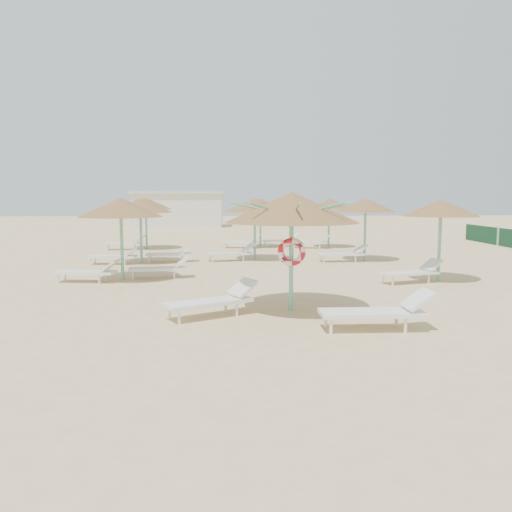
{
  "coord_description": "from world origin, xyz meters",
  "views": [
    {
      "loc": [
        -0.9,
        -11.37,
        2.74
      ],
      "look_at": [
        -0.37,
        0.71,
        1.3
      ],
      "focal_mm": 35.0,
      "sensor_mm": 36.0,
      "label": 1
    }
  ],
  "objects": [
    {
      "name": "lounger_main_a",
      "position": [
        -1.36,
        -0.07,
        0.38
      ],
      "size": [
        2.21,
        1.65,
        0.79
      ],
      "rotation": [
        0.0,
        0.0,
        0.52
      ],
      "color": "white",
      "rests_on": "ground"
    },
    {
      "name": "lounger_main_b",
      "position": [
        2.08,
        -1.42,
        0.4
      ],
      "size": [
        2.3,
        0.72,
        0.83
      ],
      "rotation": [
        0.0,
        0.0,
        0.01
      ],
      "color": "white",
      "rests_on": "ground"
    },
    {
      "name": "service_hut",
      "position": [
        -6.0,
        35.0,
        1.64
      ],
      "size": [
        8.4,
        4.4,
        3.25
      ],
      "color": "silver",
      "rests_on": "ground"
    },
    {
      "name": "ground",
      "position": [
        0.0,
        0.0,
        0.0
      ],
      "size": [
        120.0,
        120.0,
        0.0
      ],
      "primitive_type": "plane",
      "color": "#D8BA84",
      "rests_on": "ground"
    },
    {
      "name": "palapa_field",
      "position": [
        -0.52,
        10.46,
        2.29
      ],
      "size": [
        14.57,
        13.57,
        2.7
      ],
      "color": "#6AB798",
      "rests_on": "ground"
    },
    {
      "name": "main_palapa",
      "position": [
        0.46,
        0.39,
        2.48
      ],
      "size": [
        3.18,
        3.18,
        2.85
      ],
      "color": "#6AB798",
      "rests_on": "ground"
    }
  ]
}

